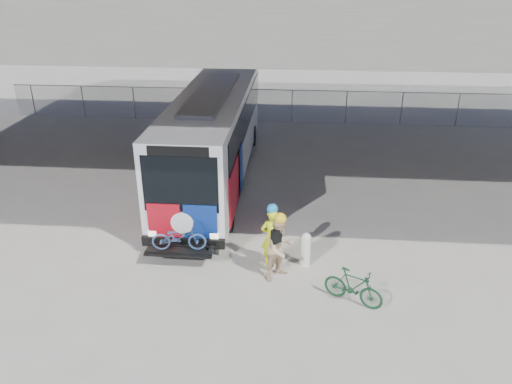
# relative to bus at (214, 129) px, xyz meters

# --- Properties ---
(ground) EXTENTS (160.00, 160.00, 0.00)m
(ground) POSITION_rel_bus_xyz_m (2.00, -3.70, -2.11)
(ground) COLOR #9E9991
(ground) RESTS_ON ground
(bus) EXTENTS (2.67, 12.90, 3.69)m
(bus) POSITION_rel_bus_xyz_m (0.00, 0.00, 0.00)
(bus) COLOR silver
(bus) RESTS_ON ground
(overpass) EXTENTS (40.00, 16.00, 7.95)m
(overpass) POSITION_rel_bus_xyz_m (2.00, 0.30, 4.43)
(overpass) COLOR #605E59
(overpass) RESTS_ON ground
(chainlink_fence) EXTENTS (30.00, 0.06, 30.00)m
(chainlink_fence) POSITION_rel_bus_xyz_m (2.00, 8.30, -0.69)
(chainlink_fence) COLOR gray
(chainlink_fence) RESTS_ON ground
(bollard) EXTENTS (0.28, 0.28, 1.07)m
(bollard) POSITION_rel_bus_xyz_m (3.70, -6.33, -1.54)
(bollard) COLOR silver
(bollard) RESTS_ON ground
(cyclist_hivis) EXTENTS (0.72, 0.55, 1.97)m
(cyclist_hivis) POSITION_rel_bus_xyz_m (2.70, -6.33, -1.16)
(cyclist_hivis) COLOR #D2E718
(cyclist_hivis) RESTS_ON ground
(cyclist_tan) EXTENTS (1.13, 1.13, 2.03)m
(cyclist_tan) POSITION_rel_bus_xyz_m (2.96, -7.00, -1.15)
(cyclist_tan) COLOR #D6B289
(cyclist_tan) RESTS_ON ground
(bike_parked) EXTENTS (1.66, 1.16, 0.98)m
(bike_parked) POSITION_rel_bus_xyz_m (4.93, -8.05, -1.62)
(bike_parked) COLOR #164526
(bike_parked) RESTS_ON ground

